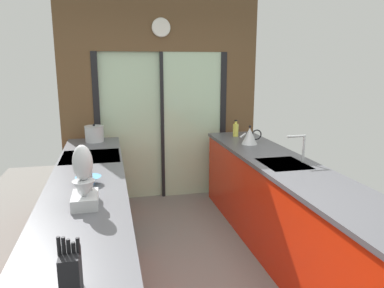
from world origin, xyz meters
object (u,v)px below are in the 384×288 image
object	(u,v)px
stand_mixer	(84,183)
soap_bottle_far	(236,130)
kettle	(250,136)
knife_block	(71,274)
stock_pot	(94,134)
mixing_bowl	(88,180)
oven_range	(94,199)

from	to	relation	value
stand_mixer	soap_bottle_far	distance (m)	2.69
kettle	soap_bottle_far	size ratio (longest dim) A/B	1.28
knife_block	soap_bottle_far	world-z (taller)	knife_block
stock_pot	kettle	size ratio (longest dim) A/B	0.83
stock_pot	soap_bottle_far	size ratio (longest dim) A/B	1.07
stand_mixer	knife_block	bearing A→B (deg)	-90.01
mixing_bowl	stand_mixer	size ratio (longest dim) A/B	0.48
mixing_bowl	stock_pot	distance (m)	1.64
kettle	stock_pot	bearing A→B (deg)	162.88
stock_pot	soap_bottle_far	xyz separation A→B (m)	(1.78, -0.07, -0.01)
mixing_bowl	oven_range	bearing A→B (deg)	91.16
stand_mixer	kettle	world-z (taller)	stand_mixer
oven_range	stock_pot	world-z (taller)	stock_pot
stand_mixer	soap_bottle_far	world-z (taller)	stand_mixer
stock_pot	soap_bottle_far	bearing A→B (deg)	-2.19
stand_mixer	kettle	bearing A→B (deg)	40.83
knife_block	stock_pot	bearing A→B (deg)	90.00
oven_range	kettle	xyz separation A→B (m)	(1.80, 0.17, 0.56)
oven_range	soap_bottle_far	bearing A→B (deg)	20.02
mixing_bowl	stock_pot	bearing A→B (deg)	90.00
mixing_bowl	soap_bottle_far	bearing A→B (deg)	41.34
soap_bottle_far	oven_range	bearing A→B (deg)	-159.98
mixing_bowl	kettle	world-z (taller)	kettle
mixing_bowl	stand_mixer	world-z (taller)	stand_mixer
oven_range	mixing_bowl	size ratio (longest dim) A/B	4.54
stand_mixer	stock_pot	xyz separation A→B (m)	(-0.00, 2.09, -0.06)
stock_pot	knife_block	bearing A→B (deg)	-90.00
soap_bottle_far	stand_mixer	bearing A→B (deg)	-131.37
kettle	oven_range	bearing A→B (deg)	-174.47
mixing_bowl	soap_bottle_far	distance (m)	2.37
stock_pot	kettle	distance (m)	1.86
oven_range	stock_pot	bearing A→B (deg)	88.54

